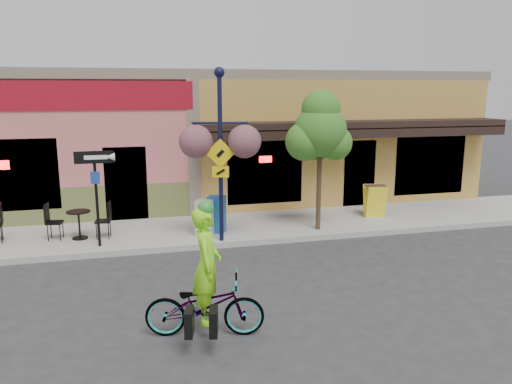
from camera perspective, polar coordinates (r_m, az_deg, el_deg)
ground at (r=12.33m, az=-0.15°, el=-6.88°), size 90.00×90.00×0.00m
sidewalk at (r=14.17m, az=-2.14°, el=-4.09°), size 24.00×3.00×0.15m
curb at (r=12.82m, az=-0.75°, el=-5.80°), size 24.00×0.12×0.15m
building at (r=19.12m, az=-5.73°, el=6.61°), size 18.20×8.20×4.50m
bicycle at (r=8.28m, az=-5.89°, el=-12.82°), size 2.02×1.07×1.01m
cyclist_rider at (r=8.11m, az=-5.61°, el=-9.97°), size 0.59×0.77×1.89m
lamp_post at (r=12.32m, az=-4.08°, el=4.08°), size 1.46×0.81×4.30m
one_way_sign at (r=12.60m, az=-17.73°, el=-0.80°), size 0.90×0.21×2.35m
cafe_set_right at (r=13.54m, az=-19.58°, el=-3.10°), size 1.68×0.99×0.95m
newspaper_box_blue at (r=13.39m, az=-4.52°, el=-2.55°), size 0.56×0.54×0.98m
newspaper_box_grey at (r=13.15m, az=-5.89°, el=-2.94°), size 0.55×0.53×0.94m
street_tree at (r=13.46m, az=7.28°, el=3.61°), size 1.70×1.70×3.81m
sandwich_board at (r=15.20m, az=13.62°, el=-1.14°), size 0.64×0.51×0.97m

